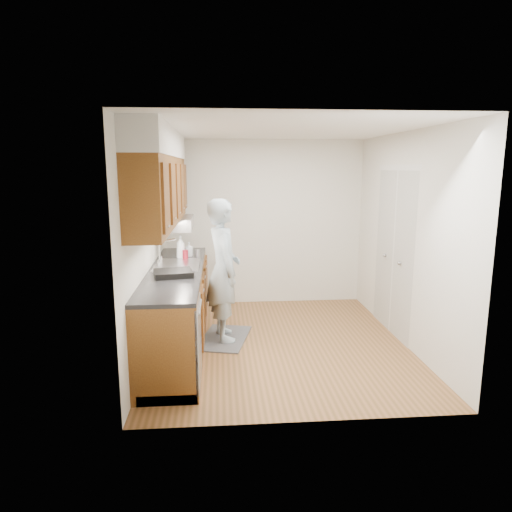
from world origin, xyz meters
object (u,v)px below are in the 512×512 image
Objects in this scene: soap_bottle_a at (181,248)px; steel_can at (198,254)px; dish_rack at (173,273)px; soap_bottle_b at (189,249)px; soda_can at (185,255)px; person at (223,261)px.

soap_bottle_a is 0.24m from steel_can.
dish_rack is (-0.22, -0.98, -0.02)m from steel_can.
soap_bottle_b reaches higher than dish_rack.
soda_can is 0.32× the size of dish_rack.
dish_rack is at bearing 124.85° from person.
person reaches higher than soda_can.
soap_bottle_b is at bearing 73.25° from dish_rack.
soap_bottle_a reaches higher than steel_can.
person is 15.10× the size of soda_can.
person is at bearing -53.04° from steel_can.
person is 0.78m from dish_rack.
steel_can is at bearing 65.91° from dish_rack.
soap_bottle_a is 0.12m from soda_can.
steel_can is 1.01m from dish_rack.
dish_rack is at bearing -94.51° from soda_can.
soda_can is (0.06, -0.06, -0.09)m from soap_bottle_a.
soap_bottle_b is 1.46× the size of soda_can.
person is 6.48× the size of soap_bottle_a.
dish_rack is (-0.01, -0.93, -0.12)m from soap_bottle_a.
person is 0.57m from soda_can.
person reaches higher than dish_rack.
soap_bottle_b is at bearing 63.35° from soap_bottle_a.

